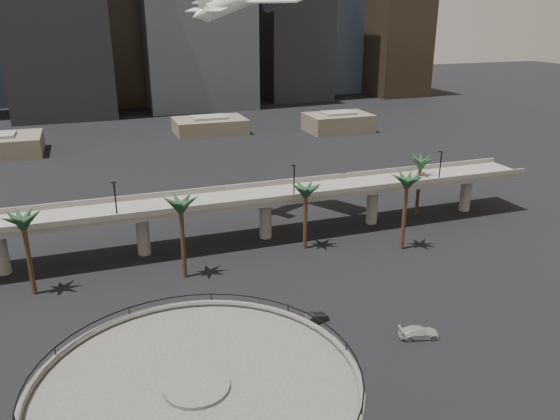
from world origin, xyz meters
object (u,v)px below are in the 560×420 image
object	(u,v)px
car_a	(298,339)
car_c	(419,332)
overpass	(206,207)
car_b	(313,318)

from	to	relation	value
car_a	car_c	xyz separation A→B (m)	(15.07, -3.84, 0.02)
overpass	car_c	size ratio (longest dim) A/B	25.33
overpass	car_b	xyz separation A→B (m)	(7.79, -30.32, -6.64)
car_a	car_b	xyz separation A→B (m)	(3.69, 3.89, -0.03)
car_a	car_b	world-z (taller)	car_a
overpass	car_b	distance (m)	32.00
car_b	car_c	world-z (taller)	car_c
car_b	overpass	bearing A→B (deg)	1.60
car_b	car_c	distance (m)	13.76
car_a	overpass	bearing A→B (deg)	24.94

